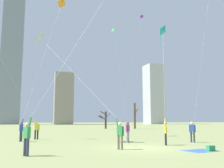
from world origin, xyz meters
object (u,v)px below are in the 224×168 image
Objects in this scene: bare_tree_leftmost at (135,115)px; distant_kite_high_overhead_purple at (139,31)px; distant_kite_drifting_left_green at (115,45)px; bystander_watching_nearby at (128,131)px; kite_flyer_foreground_left_pink at (22,102)px; bystander_far_off_by_trees at (192,131)px; kite_flyer_midfield_center_yellow at (95,104)px; kite_flyer_midfield_right_red at (71,63)px; kite_flyer_foreground_right_teal at (165,112)px; bare_tree_center at (105,119)px; kite_flyer_far_back_orange at (31,100)px; picnic_spot at (206,149)px.

distant_kite_high_overhead_purple is at bearing -104.44° from bare_tree_leftmost.
bystander_watching_nearby is at bearing -105.37° from distant_kite_drifting_left_green.
kite_flyer_foreground_left_pink is 18.17m from distant_kite_drifting_left_green.
bystander_far_off_by_trees is at bearing -17.39° from bystander_watching_nearby.
distant_kite_drifting_left_green is (7.65, 18.39, 9.98)m from kite_flyer_midfield_center_yellow.
kite_flyer_foreground_left_pink is at bearing -142.44° from distant_kite_drifting_left_green.
kite_flyer_midfield_center_yellow is at bearing -117.06° from bare_tree_leftmost.
kite_flyer_midfield_right_red reaches higher than kite_flyer_foreground_right_teal.
bystander_far_off_by_trees is at bearing 14.23° from kite_flyer_foreground_right_teal.
kite_flyer_foreground_right_teal is (5.47, 0.65, -0.40)m from kite_flyer_midfield_center_yellow.
distant_kite_drifting_left_green is 20.58m from bare_tree_center.
kite_flyer_far_back_orange is 9.06m from bystander_watching_nearby.
kite_flyer_far_back_orange is 18.44m from distant_kite_drifting_left_green.
kite_flyer_midfield_center_yellow is at bearing -173.20° from kite_flyer_foreground_right_teal.
distant_kite_high_overhead_purple is 37.84m from picnic_spot.
bare_tree_leftmost is at bearing 62.94° from kite_flyer_midfield_center_yellow.
kite_flyer_midfield_right_red reaches higher than bystander_far_off_by_trees.
distant_kite_high_overhead_purple is 11.17× the size of picnic_spot.
kite_flyer_midfield_center_yellow is at bearing -107.57° from bare_tree_center.
kite_flyer_far_back_orange reaches higher than bare_tree_leftmost.
bystander_far_off_by_trees is at bearing -105.47° from bare_tree_leftmost.
kite_flyer_foreground_right_teal is (7.87, 5.58, -1.92)m from kite_flyer_midfield_right_red.
picnic_spot is (7.93, 1.20, -4.19)m from kite_flyer_midfield_right_red.
distant_kite_drifting_left_green reaches higher than kite_flyer_midfield_right_red.
kite_flyer_far_back_orange is 2.89× the size of bare_tree_leftmost.
bare_tree_center is at bearing 81.69° from picnic_spot.
bystander_watching_nearby is at bearing 162.61° from bystander_far_off_by_trees.
distant_kite_high_overhead_purple reaches higher than kite_flyer_foreground_right_teal.
kite_flyer_foreground_right_teal is at bearing -109.57° from bare_tree_leftmost.
kite_flyer_midfield_right_red is 1.49× the size of kite_flyer_midfield_center_yellow.
kite_flyer_midfield_right_red is 0.78× the size of kite_flyer_foreground_left_pink.
distant_kite_high_overhead_purple reaches higher than kite_flyer_midfield_right_red.
kite_flyer_midfield_center_yellow is 4.59× the size of picnic_spot.
kite_flyer_far_back_orange is at bearing -136.90° from distant_kite_drifting_left_green.
bystander_far_off_by_trees is 1.00× the size of bystander_watching_nearby.
bare_tree_center is (3.62, 17.18, -10.74)m from distant_kite_drifting_left_green.
kite_flyer_midfield_center_yellow is 22.28m from distant_kite_drifting_left_green.
kite_flyer_midfield_right_red is 26.77m from distant_kite_drifting_left_green.
distant_kite_drifting_left_green is 4.20× the size of bare_tree_center.
kite_flyer_far_back_orange is at bearing 144.04° from kite_flyer_foreground_right_teal.
bystander_watching_nearby is 32.86m from distant_kite_high_overhead_purple.
bystander_watching_nearby is 33.87m from bare_tree_leftmost.
kite_flyer_foreground_left_pink is (-4.69, 8.91, 0.60)m from kite_flyer_midfield_center_yellow.
kite_flyer_midfield_center_yellow is at bearing -170.65° from bystander_far_off_by_trees.
kite_flyer_foreground_left_pink is (-2.29, 13.84, -0.91)m from kite_flyer_midfield_right_red.
kite_flyer_midfield_center_yellow is 0.52× the size of kite_flyer_foreground_left_pink.
bare_tree_center is (11.26, 35.57, -0.76)m from kite_flyer_midfield_center_yellow.
kite_flyer_foreground_left_pink is 10.36m from bystander_watching_nearby.
kite_flyer_midfield_center_yellow reaches higher than bare_tree_leftmost.
bare_tree_center is (15.95, 26.66, -1.36)m from kite_flyer_foreground_left_pink.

